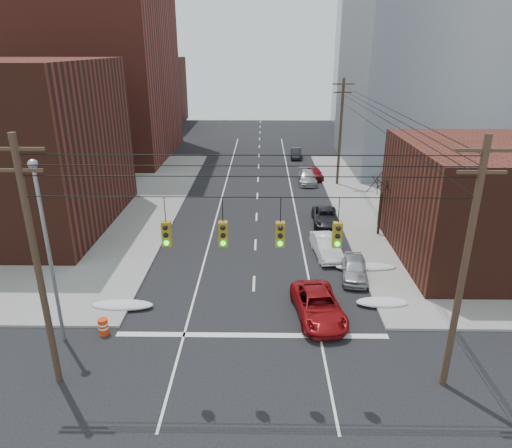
{
  "coord_description": "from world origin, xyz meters",
  "views": [
    {
      "loc": [
        0.51,
        -13.26,
        13.86
      ],
      "look_at": [
        0.09,
        14.59,
        3.0
      ],
      "focal_mm": 32.0,
      "sensor_mm": 36.0,
      "label": 1
    }
  ],
  "objects_px": {
    "parked_car_e": "(315,173)",
    "lot_car_a": "(95,206)",
    "red_pickup": "(318,306)",
    "parked_car_c": "(325,217)",
    "parked_car_a": "(354,268)",
    "construction_barrel": "(103,327)",
    "parked_car_d": "(307,177)",
    "lot_car_d": "(58,203)",
    "lot_car_b": "(85,205)",
    "parked_car_f": "(296,153)",
    "lot_car_c": "(32,228)",
    "parked_car_b": "(326,246)"
  },
  "relations": [
    {
      "from": "parked_car_a",
      "to": "parked_car_b",
      "type": "height_order",
      "value": "parked_car_b"
    },
    {
      "from": "construction_barrel",
      "to": "parked_car_f",
      "type": "bearing_deg",
      "value": 72.63
    },
    {
      "from": "construction_barrel",
      "to": "parked_car_e",
      "type": "bearing_deg",
      "value": 65.01
    },
    {
      "from": "lot_car_c",
      "to": "parked_car_b",
      "type": "bearing_deg",
      "value": -109.68
    },
    {
      "from": "lot_car_a",
      "to": "parked_car_f",
      "type": "bearing_deg",
      "value": -51.06
    },
    {
      "from": "parked_car_c",
      "to": "parked_car_e",
      "type": "relative_size",
      "value": 1.2
    },
    {
      "from": "parked_car_d",
      "to": "lot_car_a",
      "type": "relative_size",
      "value": 1.13
    },
    {
      "from": "parked_car_c",
      "to": "parked_car_d",
      "type": "relative_size",
      "value": 0.98
    },
    {
      "from": "parked_car_f",
      "to": "lot_car_a",
      "type": "distance_m",
      "value": 29.33
    },
    {
      "from": "parked_car_b",
      "to": "parked_car_d",
      "type": "relative_size",
      "value": 0.95
    },
    {
      "from": "parked_car_d",
      "to": "parked_car_f",
      "type": "height_order",
      "value": "parked_car_d"
    },
    {
      "from": "parked_car_a",
      "to": "parked_car_f",
      "type": "distance_m",
      "value": 33.74
    },
    {
      "from": "lot_car_a",
      "to": "construction_barrel",
      "type": "relative_size",
      "value": 4.58
    },
    {
      "from": "lot_car_b",
      "to": "lot_car_d",
      "type": "bearing_deg",
      "value": 69.83
    },
    {
      "from": "parked_car_e",
      "to": "lot_car_a",
      "type": "xyz_separation_m",
      "value": [
        -20.53,
        -12.15,
        0.18
      ]
    },
    {
      "from": "parked_car_f",
      "to": "red_pickup",
      "type": "bearing_deg",
      "value": -89.86
    },
    {
      "from": "parked_car_c",
      "to": "lot_car_b",
      "type": "bearing_deg",
      "value": 175.7
    },
    {
      "from": "parked_car_a",
      "to": "parked_car_c",
      "type": "distance_m",
      "value": 9.58
    },
    {
      "from": "lot_car_d",
      "to": "parked_car_c",
      "type": "bearing_deg",
      "value": -118.81
    },
    {
      "from": "lot_car_a",
      "to": "construction_barrel",
      "type": "distance_m",
      "value": 19.01
    },
    {
      "from": "lot_car_b",
      "to": "lot_car_d",
      "type": "xyz_separation_m",
      "value": [
        -2.67,
        0.53,
        -0.0
      ]
    },
    {
      "from": "parked_car_a",
      "to": "parked_car_d",
      "type": "xyz_separation_m",
      "value": [
        -1.03,
        21.76,
        -0.01
      ]
    },
    {
      "from": "parked_car_d",
      "to": "lot_car_b",
      "type": "bearing_deg",
      "value": -152.72
    },
    {
      "from": "parked_car_d",
      "to": "lot_car_d",
      "type": "bearing_deg",
      "value": -156.45
    },
    {
      "from": "parked_car_e",
      "to": "parked_car_d",
      "type": "bearing_deg",
      "value": -124.97
    },
    {
      "from": "lot_car_b",
      "to": "lot_car_c",
      "type": "distance_m",
      "value": 6.14
    },
    {
      "from": "parked_car_e",
      "to": "lot_car_d",
      "type": "xyz_separation_m",
      "value": [
        -24.24,
        -11.22,
        0.14
      ]
    },
    {
      "from": "construction_barrel",
      "to": "lot_car_b",
      "type": "bearing_deg",
      "value": 112.64
    },
    {
      "from": "parked_car_d",
      "to": "lot_car_c",
      "type": "relative_size",
      "value": 0.92
    },
    {
      "from": "red_pickup",
      "to": "parked_car_c",
      "type": "height_order",
      "value": "red_pickup"
    },
    {
      "from": "parked_car_c",
      "to": "lot_car_a",
      "type": "distance_m",
      "value": 20.06
    },
    {
      "from": "parked_car_f",
      "to": "lot_car_c",
      "type": "height_order",
      "value": "lot_car_c"
    },
    {
      "from": "parked_car_c",
      "to": "parked_car_d",
      "type": "distance_m",
      "value": 12.21
    },
    {
      "from": "parked_car_a",
      "to": "lot_car_b",
      "type": "bearing_deg",
      "value": 158.85
    },
    {
      "from": "red_pickup",
      "to": "construction_barrel",
      "type": "relative_size",
      "value": 5.83
    },
    {
      "from": "parked_car_d",
      "to": "lot_car_c",
      "type": "distance_m",
      "value": 27.48
    },
    {
      "from": "red_pickup",
      "to": "parked_car_b",
      "type": "relative_size",
      "value": 1.18
    },
    {
      "from": "parked_car_a",
      "to": "construction_barrel",
      "type": "distance_m",
      "value": 15.42
    },
    {
      "from": "parked_car_a",
      "to": "lot_car_a",
      "type": "height_order",
      "value": "lot_car_a"
    },
    {
      "from": "red_pickup",
      "to": "lot_car_a",
      "type": "height_order",
      "value": "lot_car_a"
    },
    {
      "from": "parked_car_b",
      "to": "lot_car_a",
      "type": "bearing_deg",
      "value": 150.98
    },
    {
      "from": "parked_car_e",
      "to": "parked_car_a",
      "type": "bearing_deg",
      "value": -97.03
    },
    {
      "from": "parked_car_b",
      "to": "lot_car_c",
      "type": "bearing_deg",
      "value": 166.98
    },
    {
      "from": "parked_car_b",
      "to": "parked_car_e",
      "type": "xyz_separation_m",
      "value": [
        1.31,
        20.29,
        -0.08
      ]
    },
    {
      "from": "parked_car_f",
      "to": "lot_car_d",
      "type": "distance_m",
      "value": 31.23
    },
    {
      "from": "parked_car_b",
      "to": "lot_car_b",
      "type": "relative_size",
      "value": 0.97
    },
    {
      "from": "parked_car_d",
      "to": "lot_car_a",
      "type": "distance_m",
      "value": 22.11
    },
    {
      "from": "parked_car_c",
      "to": "lot_car_a",
      "type": "bearing_deg",
      "value": 176.51
    },
    {
      "from": "red_pickup",
      "to": "parked_car_d",
      "type": "relative_size",
      "value": 1.12
    },
    {
      "from": "parked_car_e",
      "to": "lot_car_b",
      "type": "bearing_deg",
      "value": -158.61
    }
  ]
}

